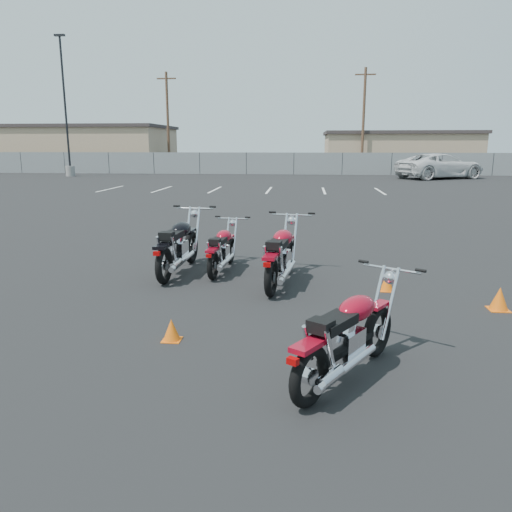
# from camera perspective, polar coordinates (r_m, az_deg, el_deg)

# --- Properties ---
(ground) EXTENTS (120.00, 120.00, 0.00)m
(ground) POSITION_cam_1_polar(r_m,az_deg,el_deg) (7.88, -1.88, -5.54)
(ground) COLOR black
(ground) RESTS_ON ground
(motorcycle_front_red) EXTENTS (0.77, 1.98, 0.97)m
(motorcycle_front_red) POSITION_cam_1_polar(r_m,az_deg,el_deg) (9.82, -3.88, 0.76)
(motorcycle_front_red) COLOR black
(motorcycle_front_red) RESTS_ON ground
(motorcycle_second_black) EXTENTS (0.94, 2.43, 1.19)m
(motorcycle_second_black) POSITION_cam_1_polar(r_m,az_deg,el_deg) (9.78, -8.82, 1.18)
(motorcycle_second_black) COLOR black
(motorcycle_second_black) RESTS_ON ground
(motorcycle_third_red) EXTENTS (0.91, 2.37, 1.16)m
(motorcycle_third_red) POSITION_cam_1_polar(r_m,az_deg,el_deg) (8.89, 2.89, 0.09)
(motorcycle_third_red) COLOR black
(motorcycle_third_red) RESTS_ON ground
(motorcycle_rear_red) EXTENTS (1.54, 2.03, 1.06)m
(motorcycle_rear_red) POSITION_cam_1_polar(r_m,az_deg,el_deg) (5.40, 10.48, -8.99)
(motorcycle_rear_red) COLOR black
(motorcycle_rear_red) RESTS_ON ground
(training_cone_near) EXTENTS (0.25, 0.25, 0.30)m
(training_cone_near) POSITION_cam_1_polar(r_m,az_deg,el_deg) (8.85, 14.73, -2.90)
(training_cone_near) COLOR orange
(training_cone_near) RESTS_ON ground
(training_cone_far) EXTENTS (0.30, 0.30, 0.35)m
(training_cone_far) POSITION_cam_1_polar(r_m,az_deg,el_deg) (8.42, 26.05, -4.40)
(training_cone_far) COLOR orange
(training_cone_far) RESTS_ON ground
(training_cone_extra) EXTENTS (0.24, 0.24, 0.28)m
(training_cone_extra) POSITION_cam_1_polar(r_m,az_deg,el_deg) (6.53, -9.63, -8.31)
(training_cone_extra) COLOR orange
(training_cone_extra) RESTS_ON ground
(light_pole_west) EXTENTS (0.80, 0.70, 10.50)m
(light_pole_west) POSITION_cam_1_polar(r_m,az_deg,el_deg) (42.50, -20.70, 12.23)
(light_pole_west) COLOR gray
(light_pole_west) RESTS_ON ground
(chainlink_fence) EXTENTS (80.06, 0.06, 1.80)m
(chainlink_fence) POSITION_cam_1_polar(r_m,az_deg,el_deg) (42.46, 4.35, 10.49)
(chainlink_fence) COLOR slate
(chainlink_fence) RESTS_ON ground
(tan_building_west) EXTENTS (18.40, 10.40, 4.30)m
(tan_building_west) POSITION_cam_1_polar(r_m,az_deg,el_deg) (54.51, -19.75, 11.60)
(tan_building_west) COLOR tan
(tan_building_west) RESTS_ON ground
(tan_building_east) EXTENTS (14.40, 9.40, 3.70)m
(tan_building_east) POSITION_cam_1_polar(r_m,az_deg,el_deg) (52.21, 15.88, 11.51)
(tan_building_east) COLOR tan
(tan_building_east) RESTS_ON ground
(utility_pole_b) EXTENTS (1.80, 0.24, 9.00)m
(utility_pole_b) POSITION_cam_1_polar(r_m,az_deg,el_deg) (49.22, -10.04, 15.04)
(utility_pole_b) COLOR #4A3122
(utility_pole_b) RESTS_ON ground
(utility_pole_c) EXTENTS (1.80, 0.24, 9.00)m
(utility_pole_c) POSITION_cam_1_polar(r_m,az_deg,el_deg) (46.74, 12.19, 15.09)
(utility_pole_c) COLOR #4A3122
(utility_pole_c) RESTS_ON ground
(parking_line_stripes) EXTENTS (15.12, 4.00, 0.01)m
(parking_line_stripes) POSITION_cam_1_polar(r_m,az_deg,el_deg) (27.75, -1.65, 7.55)
(parking_line_stripes) COLOR silver
(parking_line_stripes) RESTS_ON ground
(white_van) EXTENTS (6.16, 8.09, 2.87)m
(white_van) POSITION_cam_1_polar(r_m,az_deg,el_deg) (39.48, 20.37, 10.38)
(white_van) COLOR silver
(white_van) RESTS_ON ground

